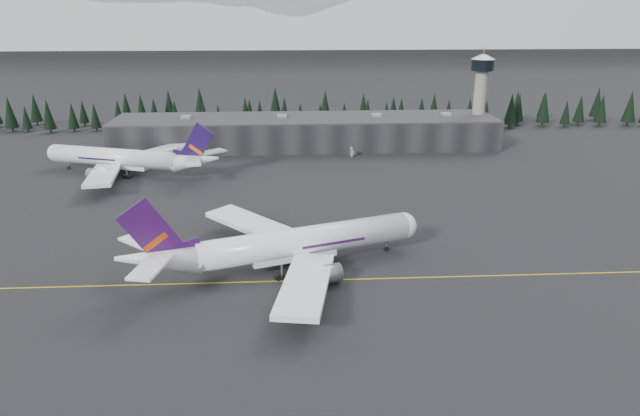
{
  "coord_description": "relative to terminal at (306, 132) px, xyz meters",
  "views": [
    {
      "loc": [
        -7.72,
        -114.14,
        56.56
      ],
      "look_at": [
        0.0,
        20.0,
        9.0
      ],
      "focal_mm": 32.0,
      "sensor_mm": 36.0,
      "label": 1
    }
  ],
  "objects": [
    {
      "name": "jet_main",
      "position": [
        -9.76,
        -120.74,
        -0.44
      ],
      "size": [
        68.66,
        61.8,
        20.76
      ],
      "rotation": [
        0.0,
        0.0,
        0.32
      ],
      "color": "white",
      "rests_on": "ground"
    },
    {
      "name": "control_tower",
      "position": [
        75.0,
        3.0,
        17.11
      ],
      "size": [
        10.0,
        10.0,
        37.7
      ],
      "color": "gray",
      "rests_on": "ground"
    },
    {
      "name": "treeline",
      "position": [
        0.0,
        37.0,
        1.2
      ],
      "size": [
        360.0,
        20.0,
        15.0
      ],
      "primitive_type": "cube",
      "color": "black",
      "rests_on": "ground"
    },
    {
      "name": "jet_parked",
      "position": [
        -63.82,
        -39.6,
        -0.61
      ],
      "size": [
        66.75,
        60.08,
        20.18
      ],
      "rotation": [
        0.0,
        0.0,
        2.82
      ],
      "color": "white",
      "rests_on": "ground"
    },
    {
      "name": "terminal",
      "position": [
        0.0,
        0.0,
        0.0
      ],
      "size": [
        160.0,
        30.0,
        12.6
      ],
      "color": "black",
      "rests_on": "ground"
    },
    {
      "name": "taxiline",
      "position": [
        0.0,
        -127.0,
        -6.29
      ],
      "size": [
        400.0,
        0.4,
        0.02
      ],
      "primitive_type": "cube",
      "color": "gold",
      "rests_on": "ground"
    },
    {
      "name": "gse_vehicle_a",
      "position": [
        -52.48,
        -27.62,
        -5.56
      ],
      "size": [
        3.86,
        5.78,
        1.47
      ],
      "primitive_type": "imported",
      "rotation": [
        0.0,
        0.0,
        0.29
      ],
      "color": "silver",
      "rests_on": "ground"
    },
    {
      "name": "mountain_ridge",
      "position": [
        0.0,
        875.0,
        -6.3
      ],
      "size": [
        4400.0,
        900.0,
        420.0
      ],
      "primitive_type": null,
      "color": "white",
      "rests_on": "ground"
    },
    {
      "name": "ground",
      "position": [
        0.0,
        -125.0,
        -6.3
      ],
      "size": [
        1400.0,
        1400.0,
        0.0
      ],
      "primitive_type": "plane",
      "color": "black",
      "rests_on": "ground"
    },
    {
      "name": "gse_vehicle_b",
      "position": [
        17.83,
        -19.34,
        -5.6
      ],
      "size": [
        4.45,
        2.92,
        1.41
      ],
      "primitive_type": "imported",
      "rotation": [
        0.0,
        0.0,
        -1.24
      ],
      "color": "white",
      "rests_on": "ground"
    }
  ]
}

